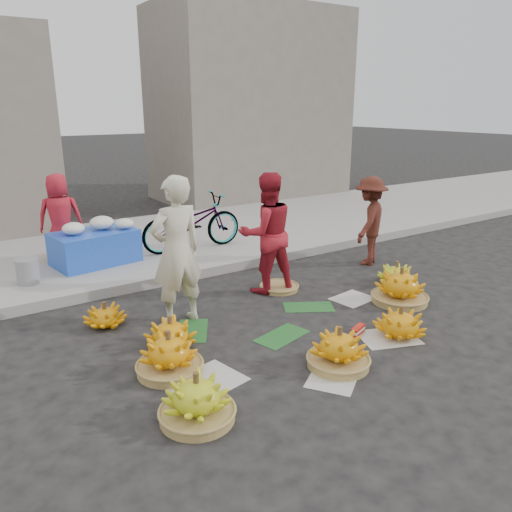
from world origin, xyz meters
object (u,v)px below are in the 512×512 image
vendor_cream (176,251)px  bicycle (192,222)px  flower_table (95,245)px  banana_bunch_4 (401,287)px  banana_bunch_0 (169,355)px

vendor_cream → bicycle: size_ratio=0.99×
vendor_cream → flower_table: (-0.26, 2.54, -0.48)m
banana_bunch_4 → flower_table: flower_table is taller
bicycle → banana_bunch_0: bearing=152.1°
banana_bunch_4 → flower_table: (-3.02, 3.60, 0.20)m
banana_bunch_0 → banana_bunch_4: size_ratio=0.94×
banana_bunch_0 → flower_table: flower_table is taller
banana_bunch_0 → vendor_cream: bearing=60.5°
vendor_cream → bicycle: vendor_cream is taller
banana_bunch_0 → bicycle: bicycle is taller
vendor_cream → flower_table: bearing=-87.1°
banana_bunch_4 → vendor_cream: vendor_cream is taller
flower_table → bicycle: 1.66m
vendor_cream → banana_bunch_4: bearing=156.0°
banana_bunch_0 → vendor_cream: (0.60, 1.06, 0.71)m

